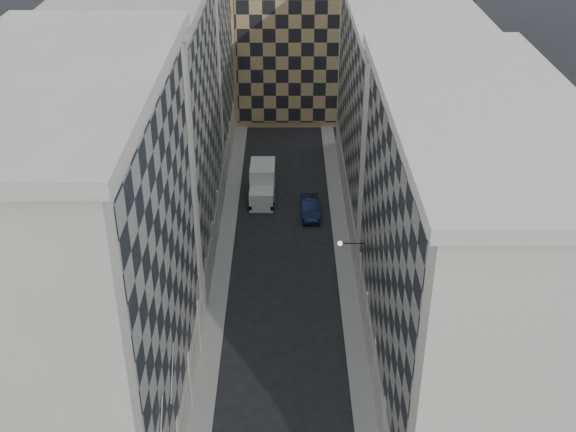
{
  "coord_description": "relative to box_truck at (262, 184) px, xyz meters",
  "views": [
    {
      "loc": [
        0.2,
        -21.31,
        34.36
      ],
      "look_at": [
        0.32,
        15.96,
        13.13
      ],
      "focal_mm": 45.0,
      "sensor_mm": 36.0,
      "label": 1
    }
  ],
  "objects": [
    {
      "name": "bldg_left_c",
      "position": [
        -8.73,
        12.1,
        9.39
      ],
      "size": [
        10.8,
        22.8,
        21.7
      ],
      "color": "#A19B91",
      "rests_on": "ground"
    },
    {
      "name": "bracket_lamp",
      "position": [
        6.53,
        -18.9,
        4.77
      ],
      "size": [
        1.98,
        0.36,
        0.36
      ],
      "color": "black",
      "rests_on": "ground"
    },
    {
      "name": "bldg_left_b",
      "position": [
        -8.73,
        -9.9,
        9.89
      ],
      "size": [
        10.8,
        22.8,
        22.7
      ],
      "color": "gray",
      "rests_on": "ground"
    },
    {
      "name": "bldg_right_a",
      "position": [
        13.03,
        -27.9,
        8.89
      ],
      "size": [
        10.8,
        26.8,
        20.7
      ],
      "color": "beige",
      "rests_on": "ground"
    },
    {
      "name": "bldg_left_a",
      "position": [
        -8.73,
        -31.9,
        10.39
      ],
      "size": [
        10.8,
        22.8,
        23.7
      ],
      "color": "#A19B91",
      "rests_on": "ground"
    },
    {
      "name": "sidewalk_west",
      "position": [
        -3.1,
        -12.9,
        -1.36
      ],
      "size": [
        1.5,
        100.0,
        0.15
      ],
      "primitive_type": "cube",
      "color": "gray",
      "rests_on": "ground"
    },
    {
      "name": "dark_car",
      "position": [
        4.65,
        -3.62,
        -0.64
      ],
      "size": [
        1.82,
        4.84,
        1.58
      ],
      "primitive_type": "imported",
      "rotation": [
        0.0,
        0.0,
        0.03
      ],
      "color": "#10193B",
      "rests_on": "ground"
    },
    {
      "name": "box_truck",
      "position": [
        0.0,
        0.0,
        0.0
      ],
      "size": [
        2.54,
        6.04,
        3.29
      ],
      "rotation": [
        0.0,
        0.0,
        -0.02
      ],
      "color": "silver",
      "rests_on": "ground"
    },
    {
      "name": "flagpoles_left",
      "position": [
        -3.75,
        -36.9,
        6.57
      ],
      "size": [
        0.1,
        6.33,
        2.33
      ],
      "color": "gray",
      "rests_on": "ground"
    },
    {
      "name": "bldg_right_b",
      "position": [
        13.04,
        -0.9,
        8.42
      ],
      "size": [
        10.8,
        28.8,
        19.7
      ],
      "color": "beige",
      "rests_on": "ground"
    },
    {
      "name": "sidewalk_east",
      "position": [
        7.4,
        -12.9,
        -1.36
      ],
      "size": [
        1.5,
        100.0,
        0.15
      ],
      "primitive_type": "cube",
      "color": "gray",
      "rests_on": "ground"
    },
    {
      "name": "tan_block",
      "position": [
        4.15,
        24.99,
        8.0
      ],
      "size": [
        16.8,
        14.8,
        18.8
      ],
      "color": "tan",
      "rests_on": "ground"
    }
  ]
}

